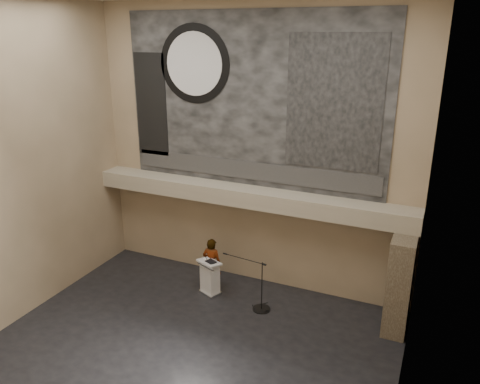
% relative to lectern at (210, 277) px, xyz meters
% --- Properties ---
extents(floor, '(10.00, 10.00, 0.00)m').
position_rel_lectern_xyz_m(floor, '(0.72, -2.58, -0.55)').
color(floor, black).
rests_on(floor, ground).
extents(wall_back, '(10.00, 0.02, 8.50)m').
position_rel_lectern_xyz_m(wall_back, '(0.72, 1.42, 3.70)').
color(wall_back, '#7C6A4F').
rests_on(wall_back, floor).
extents(wall_front, '(10.00, 0.02, 8.50)m').
position_rel_lectern_xyz_m(wall_front, '(0.72, -6.58, 3.70)').
color(wall_front, '#7C6A4F').
rests_on(wall_front, floor).
extents(wall_left, '(0.02, 8.00, 8.50)m').
position_rel_lectern_xyz_m(wall_left, '(-4.28, -2.58, 3.70)').
color(wall_left, '#7C6A4F').
rests_on(wall_left, floor).
extents(wall_right, '(0.02, 8.00, 8.50)m').
position_rel_lectern_xyz_m(wall_right, '(5.72, -2.58, 3.70)').
color(wall_right, '#7C6A4F').
rests_on(wall_right, floor).
extents(soffit, '(10.00, 0.80, 0.50)m').
position_rel_lectern_xyz_m(soffit, '(0.72, 1.02, 2.40)').
color(soffit, gray).
rests_on(soffit, wall_back).
extents(sprinkler_left, '(0.04, 0.04, 0.06)m').
position_rel_lectern_xyz_m(sprinkler_left, '(-0.88, 0.97, 2.12)').
color(sprinkler_left, '#B2893D').
rests_on(sprinkler_left, soffit).
extents(sprinkler_right, '(0.04, 0.04, 0.06)m').
position_rel_lectern_xyz_m(sprinkler_right, '(2.62, 0.97, 2.12)').
color(sprinkler_right, '#B2893D').
rests_on(sprinkler_right, soffit).
extents(banner, '(8.00, 0.05, 5.00)m').
position_rel_lectern_xyz_m(banner, '(0.72, 1.39, 5.15)').
color(banner, black).
rests_on(banner, wall_back).
extents(banner_text_strip, '(7.76, 0.02, 0.55)m').
position_rel_lectern_xyz_m(banner_text_strip, '(0.72, 1.35, 3.10)').
color(banner_text_strip, '#2B2B2B').
rests_on(banner_text_strip, banner).
extents(banner_clock_rim, '(2.30, 0.02, 2.30)m').
position_rel_lectern_xyz_m(banner_clock_rim, '(-1.08, 1.35, 6.15)').
color(banner_clock_rim, black).
rests_on(banner_clock_rim, banner).
extents(banner_clock_face, '(1.84, 0.02, 1.84)m').
position_rel_lectern_xyz_m(banner_clock_face, '(-1.08, 1.33, 6.15)').
color(banner_clock_face, silver).
rests_on(banner_clock_face, banner).
extents(banner_building_print, '(2.60, 0.02, 3.60)m').
position_rel_lectern_xyz_m(banner_building_print, '(3.12, 1.35, 5.25)').
color(banner_building_print, black).
rests_on(banner_building_print, banner).
extents(banner_brick_print, '(1.10, 0.02, 3.20)m').
position_rel_lectern_xyz_m(banner_brick_print, '(-2.68, 1.35, 4.85)').
color(banner_brick_print, black).
rests_on(banner_brick_print, banner).
extents(stone_pier, '(0.60, 1.40, 2.70)m').
position_rel_lectern_xyz_m(stone_pier, '(5.37, 0.57, 0.80)').
color(stone_pier, '#403527').
rests_on(stone_pier, floor).
extents(lectern, '(0.80, 0.69, 1.13)m').
position_rel_lectern_xyz_m(lectern, '(0.00, 0.00, 0.00)').
color(lectern, silver).
rests_on(lectern, floor).
extents(binder, '(0.36, 0.33, 0.04)m').
position_rel_lectern_xyz_m(binder, '(0.06, -0.05, 0.56)').
color(binder, black).
rests_on(binder, lectern).
extents(papers, '(0.21, 0.29, 0.00)m').
position_rel_lectern_xyz_m(papers, '(-0.14, -0.03, 0.55)').
color(papers, white).
rests_on(papers, lectern).
extents(speaker_person, '(0.63, 0.42, 1.67)m').
position_rel_lectern_xyz_m(speaker_person, '(-0.09, 0.33, 0.28)').
color(speaker_person, silver).
rests_on(speaker_person, floor).
extents(mic_stand, '(1.54, 0.52, 1.52)m').
position_rel_lectern_xyz_m(mic_stand, '(1.71, -0.17, -0.32)').
color(mic_stand, black).
rests_on(mic_stand, floor).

